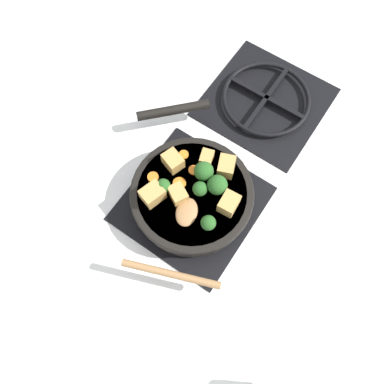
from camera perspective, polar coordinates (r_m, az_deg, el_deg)
name	(u,v)px	position (r m, az deg, el deg)	size (l,w,h in m)	color
ground_plane	(192,204)	(0.93, 0.00, -1.80)	(2.40, 2.40, 0.00)	white
front_burner_grate	(192,202)	(0.92, 0.00, -1.55)	(0.31, 0.31, 0.03)	black
rear_burner_grate	(266,100)	(1.07, 11.19, 13.61)	(0.31, 0.31, 0.03)	black
skillet_pan	(192,194)	(0.88, -0.04, -0.38)	(0.38, 0.38, 0.06)	black
wooden_spoon	(178,245)	(0.81, -2.09, -8.03)	(0.20, 0.22, 0.02)	#A87A4C
tofu_cube_center_large	(207,158)	(0.87, 2.24, 5.20)	(0.04, 0.03, 0.03)	tan
tofu_cube_near_handle	(153,194)	(0.83, -6.03, -0.35)	(0.05, 0.04, 0.04)	tan
tofu_cube_east_chunk	(173,161)	(0.86, -2.93, 4.73)	(0.05, 0.04, 0.04)	tan
tofu_cube_west_chunk	(226,167)	(0.86, 5.23, 3.88)	(0.05, 0.04, 0.04)	tan
tofu_cube_back_piece	(229,204)	(0.83, 5.64, -1.76)	(0.05, 0.04, 0.04)	tan
tofu_cube_front_piece	(178,194)	(0.83, -2.14, -0.33)	(0.04, 0.03, 0.03)	tan
broccoli_floret_near_spoon	(203,171)	(0.84, 1.70, 3.24)	(0.05, 0.05, 0.05)	#709956
broccoli_floret_center_top	(208,223)	(0.80, 2.50, -4.73)	(0.03, 0.03, 0.04)	#709956
broccoli_floret_east_rim	(200,189)	(0.83, 1.23, 0.47)	(0.03, 0.03, 0.04)	#709956
broccoli_floret_west_rim	(217,185)	(0.83, 3.88, 1.07)	(0.05, 0.05, 0.05)	#709956
broccoli_floret_north_edge	(163,186)	(0.83, -4.42, 0.89)	(0.03, 0.03, 0.04)	#709956
carrot_slice_orange_thin	(184,155)	(0.89, -1.27, 5.72)	(0.02, 0.02, 0.01)	orange
carrot_slice_near_center	(194,170)	(0.87, 0.25, 3.36)	(0.02, 0.02, 0.01)	orange
carrot_slice_edge_slice	(153,177)	(0.87, -5.97, 2.28)	(0.03, 0.03, 0.01)	orange
carrot_slice_under_broccoli	(180,183)	(0.86, -1.84, 1.42)	(0.03, 0.03, 0.01)	orange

